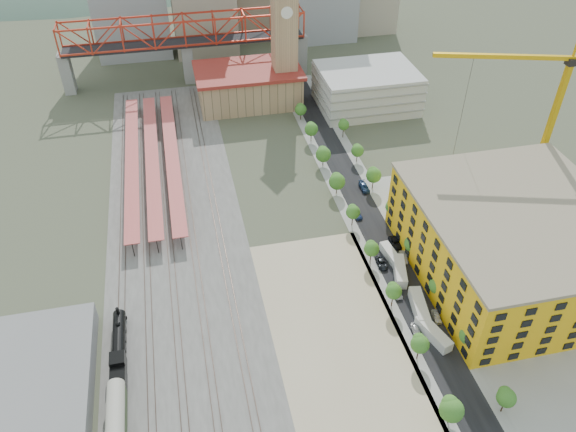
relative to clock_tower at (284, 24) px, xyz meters
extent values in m
plane|color=#474C38|center=(-8.00, -79.99, -28.70)|extent=(400.00, 400.00, 0.00)
cube|color=#605E59|center=(-44.00, -62.49, -28.67)|extent=(36.00, 165.00, 0.06)
cube|color=tan|center=(-12.00, -111.49, -28.67)|extent=(28.00, 67.00, 0.06)
cube|color=black|center=(8.00, -64.99, -28.67)|extent=(12.00, 170.00, 0.06)
cube|color=gray|center=(2.50, -64.99, -28.68)|extent=(3.00, 170.00, 0.04)
cube|color=gray|center=(13.50, -64.99, -28.68)|extent=(3.00, 170.00, 0.04)
cube|color=gray|center=(37.00, -99.99, -28.67)|extent=(50.00, 90.00, 0.06)
cube|color=#382B23|center=(-58.72, -62.49, -28.55)|extent=(0.12, 160.00, 0.18)
cube|color=#382B23|center=(-57.28, -62.49, -28.55)|extent=(0.12, 160.00, 0.18)
cube|color=#382B23|center=(-52.72, -62.49, -28.55)|extent=(0.12, 160.00, 0.18)
cube|color=#382B23|center=(-51.28, -62.49, -28.55)|extent=(0.12, 160.00, 0.18)
cube|color=#382B23|center=(-46.72, -62.49, -28.55)|extent=(0.12, 160.00, 0.18)
cube|color=#382B23|center=(-45.28, -62.49, -28.55)|extent=(0.12, 160.00, 0.18)
cube|color=#382B23|center=(-40.72, -62.49, -28.55)|extent=(0.12, 160.00, 0.18)
cube|color=#382B23|center=(-39.28, -62.49, -28.55)|extent=(0.12, 160.00, 0.18)
cube|color=#382B23|center=(-33.72, -62.49, -28.55)|extent=(0.12, 160.00, 0.18)
cube|color=#382B23|center=(-32.28, -62.49, -28.55)|extent=(0.12, 160.00, 0.18)
cube|color=#C9534D|center=(-55.00, -34.99, -24.70)|extent=(4.00, 80.00, 0.25)
cylinder|color=black|center=(-55.00, -34.99, -26.70)|extent=(0.24, 0.24, 4.00)
cube|color=#C9534D|center=(-49.00, -34.99, -24.70)|extent=(4.00, 80.00, 0.25)
cylinder|color=black|center=(-49.00, -34.99, -26.70)|extent=(0.24, 0.24, 4.00)
cube|color=#C9534D|center=(-43.00, -34.99, -24.70)|extent=(4.00, 80.00, 0.25)
cylinder|color=black|center=(-43.00, -34.99, -26.70)|extent=(0.24, 0.24, 4.00)
cube|color=tan|center=(-13.00, 2.01, -22.70)|extent=(36.00, 22.00, 12.00)
cube|color=maroon|center=(-13.00, 2.01, -16.20)|extent=(38.00, 24.00, 1.20)
cube|color=tan|center=(0.00, 0.01, -8.70)|extent=(8.00, 8.00, 40.00)
cylinder|color=white|center=(0.00, -4.09, 5.30)|extent=(4.00, 0.30, 4.00)
cube|color=silver|center=(28.00, -9.99, -21.70)|extent=(34.00, 26.00, 14.00)
cube|color=gray|center=(-78.00, 25.01, -21.20)|extent=(4.00, 6.00, 15.00)
cube|color=gray|center=(12.00, 25.01, -21.20)|extent=(4.00, 6.00, 15.00)
cube|color=gray|center=(-33.00, 25.01, -21.20)|extent=(4.00, 6.00, 15.00)
cube|color=black|center=(-33.00, 25.01, -13.20)|extent=(90.00, 9.00, 1.00)
cube|color=yellow|center=(34.00, -99.99, -19.70)|extent=(44.00, 50.00, 18.00)
cube|color=gray|center=(34.00, -99.99, -10.30)|extent=(44.60, 50.60, 0.80)
cube|color=gray|center=(-74.00, -109.99, -26.20)|extent=(22.00, 32.00, 5.00)
cube|color=#9EA0A3|center=(-53.00, 60.01, -9.70)|extent=(30.00, 25.00, 38.00)
cube|color=gray|center=(4.00, 70.01, -13.70)|extent=(24.00, 24.00, 30.00)
cube|color=brown|center=(-10.00, 80.01, -15.70)|extent=(20.00, 20.00, 26.00)
ellipsoid|color=#4C6B59|center=(-88.00, 180.01, -96.70)|extent=(396.00, 216.00, 180.00)
ellipsoid|color=#4C6B59|center=(32.00, 180.01, -120.70)|extent=(484.00, 264.00, 220.00)
ellipsoid|color=#4C6B59|center=(152.00, 180.01, -98.70)|extent=(418.00, 228.00, 190.00)
cylinder|color=black|center=(-58.00, -102.77, -26.10)|extent=(2.71, 13.00, 2.71)
cube|color=black|center=(-58.00, -109.81, -25.88)|extent=(3.03, 3.25, 3.47)
cylinder|color=black|center=(-58.00, -97.35, -24.15)|extent=(0.76, 0.76, 1.73)
sphere|color=black|center=(-58.00, -100.60, -24.69)|extent=(1.08, 1.08, 1.08)
cone|color=black|center=(-58.00, -95.40, -27.72)|extent=(2.82, 1.73, 2.82)
cube|color=black|center=(-58.00, -114.69, -26.53)|extent=(3.03, 6.50, 3.03)
cylinder|color=#ADA899|center=(-58.00, -125.77, -24.25)|extent=(3.36, 19.50, 3.36)
cube|color=gold|center=(56.15, -72.96, -8.79)|extent=(1.42, 1.42, 39.82)
cube|color=black|center=(56.15, -72.96, 12.01)|extent=(2.21, 2.21, 1.77)
cube|color=gold|center=(39.98, -68.34, 12.89)|extent=(32.62, 10.25, 1.06)
cube|color=silver|center=(8.00, -115.53, -27.37)|extent=(5.28, 10.01, 2.65)
cube|color=silver|center=(8.00, -107.63, -27.30)|extent=(4.30, 10.50, 2.79)
cube|color=silver|center=(8.00, -95.78, -27.36)|extent=(5.02, 10.09, 2.67)
cube|color=silver|center=(8.00, -89.79, -27.51)|extent=(3.24, 8.84, 2.36)
imported|color=silver|center=(5.00, -113.34, -28.01)|extent=(2.07, 4.20, 1.38)
imported|color=gray|center=(5.00, -101.71, -28.00)|extent=(1.56, 4.28, 1.40)
imported|color=black|center=(5.00, -91.58, -28.01)|extent=(2.61, 5.07, 1.37)
imported|color=navy|center=(5.00, -71.56, -28.04)|extent=(2.42, 4.74, 1.32)
imported|color=silver|center=(11.00, -110.73, -28.02)|extent=(2.11, 4.17, 1.36)
imported|color=#98989D|center=(11.00, -90.72, -27.97)|extent=(2.20, 4.58, 1.45)
imported|color=black|center=(11.00, -85.08, -27.98)|extent=(2.41, 5.17, 1.43)
imported|color=navy|center=(11.00, -59.91, -27.90)|extent=(2.27, 5.51, 1.59)
camera|label=1|loc=(-39.51, -185.65, 67.76)|focal=35.00mm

